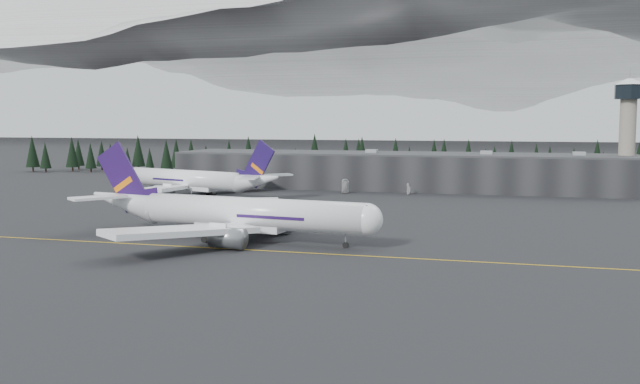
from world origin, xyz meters
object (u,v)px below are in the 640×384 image
(terminal, at_px, (399,171))
(jet_main, at_px, (228,212))
(jet_parked, at_px, (198,180))
(gse_vehicle_b, at_px, (409,193))
(gse_vehicle_a, at_px, (345,191))
(control_tower, at_px, (628,122))

(terminal, relative_size, jet_main, 2.39)
(terminal, distance_m, jet_main, 118.22)
(terminal, relative_size, jet_parked, 2.60)
(jet_main, xyz_separation_m, gse_vehicle_b, (22.63, 97.23, -4.92))
(gse_vehicle_b, bearing_deg, gse_vehicle_a, -81.20)
(control_tower, bearing_deg, gse_vehicle_a, -164.14)
(control_tower, distance_m, jet_main, 151.84)
(control_tower, distance_m, jet_parked, 141.46)
(jet_main, distance_m, jet_parked, 83.38)
(jet_parked, relative_size, gse_vehicle_b, 16.43)
(control_tower, xyz_separation_m, gse_vehicle_a, (-89.44, -25.41, -22.73))
(terminal, relative_size, gse_vehicle_a, 33.03)
(terminal, bearing_deg, gse_vehicle_a, -122.79)
(jet_main, xyz_separation_m, jet_parked, (-40.86, 72.69, -0.32))
(jet_main, bearing_deg, jet_parked, 126.07)
(terminal, xyz_separation_m, jet_parked, (-57.03, -44.42, -1.07))
(gse_vehicle_b, bearing_deg, terminal, -160.11)
(terminal, xyz_separation_m, gse_vehicle_b, (6.46, -19.88, -5.66))
(gse_vehicle_a, bearing_deg, jet_main, -118.89)
(control_tower, xyz_separation_m, gse_vehicle_b, (-68.54, -22.88, -22.77))
(jet_parked, height_order, gse_vehicle_a, jet_parked)
(control_tower, relative_size, gse_vehicle_a, 7.78)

